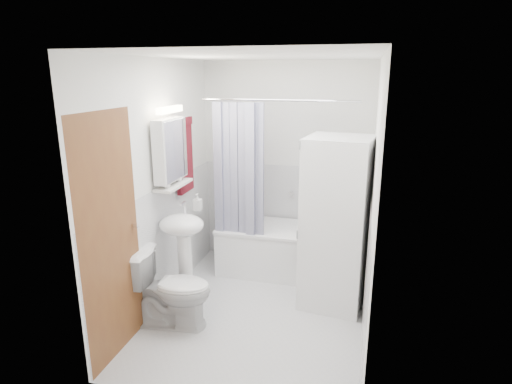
% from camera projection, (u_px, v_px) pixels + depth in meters
% --- Properties ---
extents(floor, '(2.60, 2.60, 0.00)m').
position_uv_depth(floor, '(259.00, 311.00, 4.21)').
color(floor, silver).
rests_on(floor, ground).
extents(room_walls, '(2.60, 2.60, 2.60)m').
position_uv_depth(room_walls, '(259.00, 163.00, 3.81)').
color(room_walls, white).
rests_on(room_walls, ground).
extents(wainscot, '(1.98, 2.58, 2.58)m').
position_uv_depth(wainscot, '(266.00, 243.00, 4.32)').
color(wainscot, white).
rests_on(wainscot, ground).
extents(door, '(0.05, 2.00, 2.00)m').
position_uv_depth(door, '(136.00, 226.00, 3.65)').
color(door, brown).
rests_on(door, ground).
extents(bathtub, '(1.44, 0.68, 0.55)m').
position_uv_depth(bathtub, '(281.00, 247.00, 4.97)').
color(bathtub, white).
rests_on(bathtub, ground).
extents(tub_spout, '(0.04, 0.12, 0.04)m').
position_uv_depth(tub_spout, '(304.00, 194.00, 5.08)').
color(tub_spout, silver).
rests_on(tub_spout, room_walls).
extents(curtain_rod, '(1.62, 0.02, 0.02)m').
position_uv_depth(curtain_rod, '(279.00, 100.00, 4.26)').
color(curtain_rod, silver).
rests_on(curtain_rod, room_walls).
extents(shower_curtain, '(0.55, 0.02, 1.45)m').
position_uv_depth(shower_curtain, '(238.00, 171.00, 4.56)').
color(shower_curtain, '#131445').
rests_on(shower_curtain, curtain_rod).
extents(sink, '(0.44, 0.37, 1.04)m').
position_uv_depth(sink, '(183.00, 239.00, 4.16)').
color(sink, white).
rests_on(sink, ground).
extents(medicine_cabinet, '(0.13, 0.50, 0.71)m').
position_uv_depth(medicine_cabinet, '(170.00, 148.00, 4.10)').
color(medicine_cabinet, white).
rests_on(medicine_cabinet, room_walls).
extents(shelf, '(0.18, 0.54, 0.02)m').
position_uv_depth(shelf, '(174.00, 185.00, 4.19)').
color(shelf, silver).
rests_on(shelf, room_walls).
extents(shower_caddy, '(0.22, 0.06, 0.02)m').
position_uv_depth(shower_caddy, '(309.00, 172.00, 4.98)').
color(shower_caddy, silver).
rests_on(shower_caddy, room_walls).
extents(towel, '(0.07, 0.33, 0.80)m').
position_uv_depth(towel, '(184.00, 154.00, 4.51)').
color(towel, maroon).
rests_on(towel, room_walls).
extents(washer_dryer, '(0.68, 0.67, 1.69)m').
position_uv_depth(washer_dryer, '(336.00, 223.00, 4.16)').
color(washer_dryer, white).
rests_on(washer_dryer, ground).
extents(toilet, '(0.78, 0.49, 0.72)m').
position_uv_depth(toilet, '(172.00, 289.00, 3.90)').
color(toilet, white).
rests_on(toilet, ground).
extents(soap_pump, '(0.08, 0.17, 0.08)m').
position_uv_depth(soap_pump, '(198.00, 206.00, 4.36)').
color(soap_pump, gray).
rests_on(soap_pump, sink).
extents(shelf_bottle, '(0.07, 0.18, 0.07)m').
position_uv_depth(shelf_bottle, '(167.00, 184.00, 4.04)').
color(shelf_bottle, gray).
rests_on(shelf_bottle, shelf).
extents(shelf_cup, '(0.10, 0.09, 0.10)m').
position_uv_depth(shelf_cup, '(179.00, 176.00, 4.29)').
color(shelf_cup, gray).
rests_on(shelf_cup, shelf).
extents(shampoo_a, '(0.13, 0.17, 0.13)m').
position_uv_depth(shampoo_a, '(314.00, 166.00, 4.95)').
color(shampoo_a, gray).
rests_on(shampoo_a, shower_caddy).
extents(shampoo_b, '(0.08, 0.21, 0.08)m').
position_uv_depth(shampoo_b, '(325.00, 168.00, 4.93)').
color(shampoo_b, '#2866A2').
rests_on(shampoo_b, shower_caddy).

